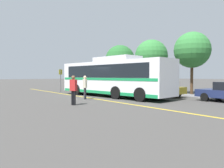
# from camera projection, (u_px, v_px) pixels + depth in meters

# --- Properties ---
(ground_plane) EXTENTS (220.00, 220.00, 0.00)m
(ground_plane) POSITION_uv_depth(u_px,v_px,m) (110.00, 97.00, 18.88)
(ground_plane) COLOR #423F3D
(lane_strip_0) EXTENTS (31.38, 0.20, 0.01)m
(lane_strip_0) POSITION_uv_depth(u_px,v_px,m) (90.00, 98.00, 17.66)
(lane_strip_0) COLOR gold
(lane_strip_0) RESTS_ON ground_plane
(curb_strip) EXTENTS (39.38, 0.36, 0.15)m
(curb_strip) POSITION_uv_depth(u_px,v_px,m) (155.00, 93.00, 22.32)
(curb_strip) COLOR #99999E
(curb_strip) RESTS_ON ground_plane
(transit_bus) EXTENTS (11.88, 3.81, 3.42)m
(transit_bus) POSITION_uv_depth(u_px,v_px,m) (112.00, 77.00, 18.92)
(transit_bus) COLOR silver
(transit_bus) RESTS_ON ground_plane
(parked_car_0) EXTENTS (4.02, 2.12, 1.41)m
(parked_car_0) POSITION_uv_depth(u_px,v_px,m) (89.00, 84.00, 29.58)
(parked_car_0) COLOR black
(parked_car_0) RESTS_ON ground_plane
(parked_car_1) EXTENTS (4.62, 1.94, 1.53)m
(parked_car_1) POSITION_uv_depth(u_px,v_px,m) (118.00, 85.00, 24.53)
(parked_car_1) COLOR silver
(parked_car_1) RESTS_ON ground_plane
(parked_car_2) EXTENTS (4.40, 2.04, 1.41)m
(parked_car_2) POSITION_uv_depth(u_px,v_px,m) (160.00, 88.00, 19.18)
(parked_car_2) COLOR olive
(parked_car_2) RESTS_ON ground_plane
(pedestrian_0) EXTENTS (0.44, 0.46, 1.82)m
(pedestrian_0) POSITION_uv_depth(u_px,v_px,m) (85.00, 86.00, 16.80)
(pedestrian_0) COLOR #2D2D33
(pedestrian_0) RESTS_ON ground_plane
(pedestrian_1) EXTENTS (0.47, 0.37, 1.82)m
(pedestrian_1) POSITION_uv_depth(u_px,v_px,m) (73.00, 88.00, 13.39)
(pedestrian_1) COLOR black
(pedestrian_1) RESTS_ON ground_plane
(bus_stop_sign) EXTENTS (0.08, 0.40, 2.55)m
(bus_stop_sign) POSITION_uv_depth(u_px,v_px,m) (61.00, 78.00, 23.99)
(bus_stop_sign) COLOR #59595E
(bus_stop_sign) RESTS_ON ground_plane
(tree_0) EXTENTS (3.93, 3.93, 6.14)m
(tree_0) POSITION_uv_depth(u_px,v_px,m) (151.00, 56.00, 26.16)
(tree_0) COLOR #513823
(tree_0) RESTS_ON ground_plane
(tree_2) EXTENTS (4.14, 4.14, 6.09)m
(tree_2) POSITION_uv_depth(u_px,v_px,m) (120.00, 60.00, 30.45)
(tree_2) COLOR #513823
(tree_2) RESTS_ON ground_plane
(tree_3) EXTENTS (3.56, 3.56, 6.15)m
(tree_3) POSITION_uv_depth(u_px,v_px,m) (192.00, 50.00, 21.61)
(tree_3) COLOR #513823
(tree_3) RESTS_ON ground_plane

